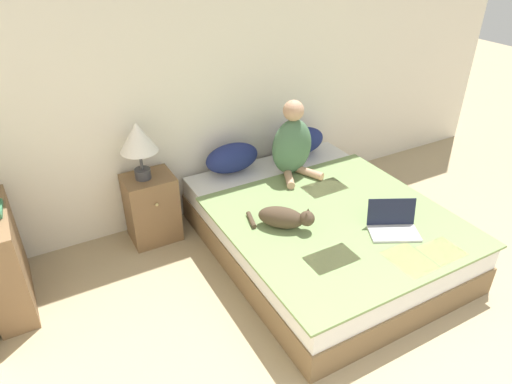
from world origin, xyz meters
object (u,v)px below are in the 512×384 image
(table_lamp, at_px, (138,140))
(pillow_far, at_px, (300,141))
(bed, at_px, (322,230))
(cat_tabby, at_px, (284,218))
(person_sitting, at_px, (292,144))
(pillow_near, at_px, (232,158))
(laptop_open, at_px, (393,226))
(bookshelf, at_px, (3,259))
(nightstand, at_px, (152,208))

(table_lamp, bearing_deg, pillow_far, 1.02)
(bed, height_order, cat_tabby, cat_tabby)
(person_sitting, bearing_deg, pillow_far, 45.26)
(pillow_near, height_order, laptop_open, pillow_near)
(bed, bearing_deg, bookshelf, 164.85)
(cat_tabby, relative_size, laptop_open, 1.05)
(person_sitting, height_order, cat_tabby, person_sitting)
(nightstand, bearing_deg, pillow_far, 1.01)
(bed, relative_size, pillow_near, 4.12)
(nightstand, distance_m, bookshelf, 1.19)
(cat_tabby, distance_m, bookshelf, 2.03)
(bed, height_order, person_sitting, person_sitting)
(pillow_far, bearing_deg, cat_tabby, -128.97)
(bed, distance_m, person_sitting, 0.81)
(pillow_far, relative_size, cat_tabby, 1.12)
(bookshelf, bearing_deg, nightstand, 12.20)
(person_sitting, bearing_deg, pillow_near, 147.86)
(nightstand, height_order, bookshelf, bookshelf)
(bed, bearing_deg, nightstand, 142.95)
(cat_tabby, xyz_separation_m, bookshelf, (-1.90, 0.71, -0.15))
(bookshelf, bearing_deg, bed, -15.15)
(cat_tabby, height_order, laptop_open, laptop_open)
(bed, height_order, bookshelf, bookshelf)
(nightstand, bearing_deg, bed, -37.05)
(pillow_near, xyz_separation_m, bookshelf, (-1.95, -0.28, -0.20))
(pillow_far, bearing_deg, bed, -112.26)
(bookshelf, bearing_deg, cat_tabby, -20.40)
(pillow_far, distance_m, laptop_open, 1.42)
(person_sitting, xyz_separation_m, bookshelf, (-2.41, 0.01, -0.35))
(bed, relative_size, pillow_far, 4.12)
(pillow_far, xyz_separation_m, person_sitting, (-0.28, -0.29, 0.15))
(pillow_far, height_order, nightstand, pillow_far)
(nightstand, relative_size, bookshelf, 0.78)
(cat_tabby, distance_m, table_lamp, 1.30)
(laptop_open, distance_m, table_lamp, 2.06)
(nightstand, distance_m, table_lamp, 0.65)
(bed, distance_m, nightstand, 1.46)
(person_sitting, xyz_separation_m, nightstand, (-1.25, 0.26, -0.43))
(bed, distance_m, table_lamp, 1.66)
(pillow_near, relative_size, laptop_open, 1.18)
(person_sitting, bearing_deg, laptop_open, -81.49)
(cat_tabby, xyz_separation_m, nightstand, (-0.74, 0.96, -0.23))
(cat_tabby, relative_size, bookshelf, 0.58)
(laptop_open, height_order, nightstand, laptop_open)
(table_lamp, bearing_deg, person_sitting, -11.41)
(pillow_far, bearing_deg, nightstand, -178.99)
(person_sitting, xyz_separation_m, cat_tabby, (-0.51, -0.70, -0.20))
(bed, relative_size, nightstand, 3.46)
(cat_tabby, height_order, bookshelf, bookshelf)
(bed, relative_size, laptop_open, 4.85)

